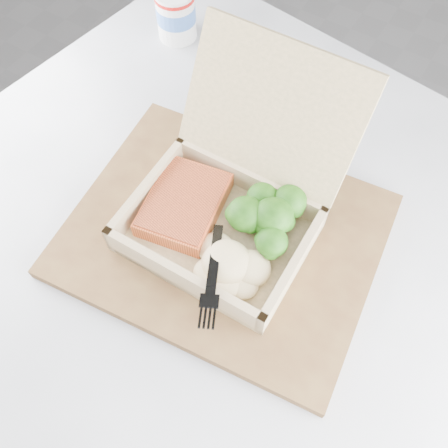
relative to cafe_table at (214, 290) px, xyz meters
The scene contains 10 objects.
floor 0.92m from the cafe_table, 165.11° to the left, with size 4.00×4.00×0.00m, color gray.
cafe_table is the anchor object (origin of this frame).
serving_tray 0.20m from the cafe_table, ahead, with size 0.39×0.31×0.02m, color brown.
takeout_container 0.26m from the cafe_table, 69.74° to the left, with size 0.23×0.26×0.19m.
salmon_fillet 0.24m from the cafe_table, behind, with size 0.09×0.12×0.02m, color orange.
broccoli_pile 0.25m from the cafe_table, 25.62° to the left, with size 0.12×0.12×0.04m, color #31771A, non-canonical shape.
mashed_potatoes 0.24m from the cafe_table, 40.98° to the right, with size 0.10×0.08×0.03m, color beige.
plastic_fork 0.25m from the cafe_table, 49.17° to the right, with size 0.08×0.14×0.03m.
paper_cup 0.46m from the cafe_table, 131.10° to the left, with size 0.07×0.07×0.08m.
receipt 0.29m from the cafe_table, 81.02° to the left, with size 0.07×0.14×0.00m, color white.
Camera 1 is at (0.89, -0.45, 1.32)m, focal length 40.00 mm.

